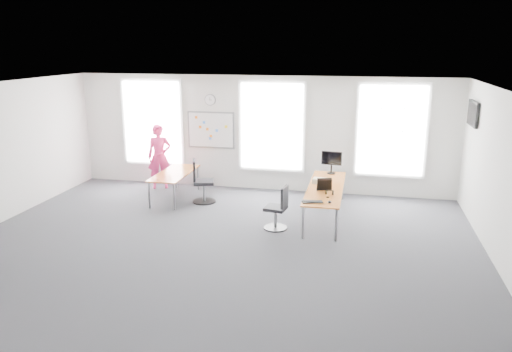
% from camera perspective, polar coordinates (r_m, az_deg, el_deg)
% --- Properties ---
extents(floor, '(10.00, 10.00, 0.00)m').
position_cam_1_polar(floor, '(9.77, -4.29, -7.87)').
color(floor, '#25252A').
rests_on(floor, ground).
extents(ceiling, '(10.00, 10.00, 0.00)m').
position_cam_1_polar(ceiling, '(9.05, -4.66, 9.94)').
color(ceiling, silver).
rests_on(ceiling, ground).
extents(wall_back, '(10.00, 0.00, 10.00)m').
position_cam_1_polar(wall_back, '(13.10, 0.53, 4.88)').
color(wall_back, silver).
rests_on(wall_back, ground).
extents(wall_front, '(10.00, 0.00, 10.00)m').
position_cam_1_polar(wall_front, '(5.78, -15.95, -8.85)').
color(wall_front, silver).
rests_on(wall_front, ground).
extents(wall_right, '(0.00, 10.00, 10.00)m').
position_cam_1_polar(wall_right, '(9.24, 26.79, -0.98)').
color(wall_right, silver).
rests_on(wall_right, ground).
extents(window_left, '(1.60, 0.06, 2.20)m').
position_cam_1_polar(window_left, '(13.95, -11.72, 6.02)').
color(window_left, silver).
rests_on(window_left, wall_back).
extents(window_mid, '(1.60, 0.06, 2.20)m').
position_cam_1_polar(window_mid, '(12.98, 1.81, 5.67)').
color(window_mid, silver).
rests_on(window_mid, wall_back).
extents(window_right, '(1.60, 0.06, 2.20)m').
position_cam_1_polar(window_right, '(12.79, 15.20, 5.03)').
color(window_right, silver).
rests_on(window_right, wall_back).
extents(desk_right, '(0.77, 2.88, 0.70)m').
position_cam_1_polar(desk_right, '(11.16, 7.95, -1.49)').
color(desk_right, '#CC7A32').
rests_on(desk_right, ground).
extents(desk_left, '(0.74, 1.85, 0.68)m').
position_cam_1_polar(desk_left, '(12.58, -9.28, 0.15)').
color(desk_left, '#CC7A32').
rests_on(desk_left, ground).
extents(chair_right, '(0.50, 0.50, 0.94)m').
position_cam_1_polar(chair_right, '(10.43, 2.55, -3.93)').
color(chair_right, black).
rests_on(chair_right, ground).
extents(chair_left, '(0.61, 0.61, 1.07)m').
position_cam_1_polar(chair_left, '(12.23, -6.29, -0.89)').
color(chair_left, black).
rests_on(chair_left, ground).
extents(person, '(0.74, 0.62, 1.72)m').
position_cam_1_polar(person, '(13.56, -10.97, 2.20)').
color(person, '#E82D6E').
rests_on(person, ground).
extents(whiteboard, '(1.20, 0.03, 0.90)m').
position_cam_1_polar(whiteboard, '(13.39, -5.18, 5.26)').
color(whiteboard, white).
rests_on(whiteboard, wall_back).
extents(wall_clock, '(0.30, 0.04, 0.30)m').
position_cam_1_polar(wall_clock, '(13.28, -5.26, 8.66)').
color(wall_clock, gray).
rests_on(wall_clock, wall_back).
extents(tv, '(0.06, 0.90, 0.55)m').
position_cam_1_polar(tv, '(11.96, 23.57, 6.57)').
color(tv, black).
rests_on(tv, wall_right).
extents(keyboard, '(0.44, 0.27, 0.02)m').
position_cam_1_polar(keyboard, '(10.04, 6.45, -2.96)').
color(keyboard, black).
rests_on(keyboard, desk_right).
extents(mouse, '(0.08, 0.12, 0.05)m').
position_cam_1_polar(mouse, '(10.03, 8.41, -2.97)').
color(mouse, black).
rests_on(mouse, desk_right).
extents(lens_cap, '(0.08, 0.08, 0.01)m').
position_cam_1_polar(lens_cap, '(10.40, 8.19, -2.42)').
color(lens_cap, black).
rests_on(lens_cap, desk_right).
extents(headphones, '(0.18, 0.10, 0.11)m').
position_cam_1_polar(headphones, '(10.58, 8.37, -1.87)').
color(headphones, black).
rests_on(headphones, desk_right).
extents(laptop_sleeve, '(0.33, 0.27, 0.26)m').
position_cam_1_polar(laptop_sleeve, '(10.85, 7.83, -0.99)').
color(laptop_sleeve, black).
rests_on(laptop_sleeve, desk_right).
extents(paper_stack, '(0.35, 0.28, 0.11)m').
position_cam_1_polar(paper_stack, '(11.43, 7.31, -0.55)').
color(paper_stack, beige).
rests_on(paper_stack, desk_right).
extents(monitor, '(0.50, 0.20, 0.55)m').
position_cam_1_polar(monitor, '(12.24, 8.64, 1.78)').
color(monitor, black).
rests_on(monitor, desk_right).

